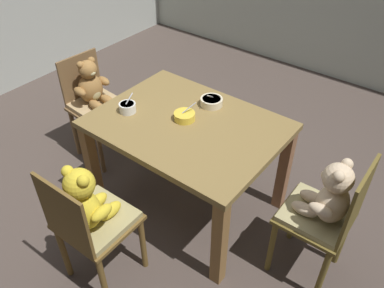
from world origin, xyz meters
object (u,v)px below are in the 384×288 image
(porridge_bowl_white_near_left, at_px, (128,107))
(teddy_chair_near_front, at_px, (88,211))
(teddy_chair_near_left, at_px, (94,95))
(dining_table, at_px, (187,137))
(porridge_bowl_cream_far_center, at_px, (212,102))
(porridge_bowl_yellow_center, at_px, (184,116))
(teddy_chair_near_right, at_px, (327,205))

(porridge_bowl_white_near_left, bearing_deg, teddy_chair_near_front, -62.42)
(teddy_chair_near_front, bearing_deg, teddy_chair_near_left, 46.44)
(teddy_chair_near_left, bearing_deg, teddy_chair_near_front, -37.67)
(dining_table, xyz_separation_m, porridge_bowl_cream_far_center, (0.00, 0.26, 0.14))
(teddy_chair_near_front, height_order, porridge_bowl_yellow_center, teddy_chair_near_front)
(teddy_chair_near_left, xyz_separation_m, porridge_bowl_yellow_center, (0.92, -0.01, 0.19))
(teddy_chair_near_right, distance_m, porridge_bowl_white_near_left, 1.37)
(porridge_bowl_white_near_left, distance_m, porridge_bowl_cream_far_center, 0.56)
(teddy_chair_near_left, relative_size, porridge_bowl_cream_far_center, 5.38)
(teddy_chair_near_right, height_order, porridge_bowl_cream_far_center, teddy_chair_near_right)
(porridge_bowl_cream_far_center, bearing_deg, porridge_bowl_white_near_left, -134.24)
(teddy_chair_near_right, relative_size, teddy_chair_near_left, 1.05)
(teddy_chair_near_front, bearing_deg, dining_table, -4.13)
(teddy_chair_near_right, height_order, porridge_bowl_yellow_center, teddy_chair_near_right)
(dining_table, bearing_deg, teddy_chair_near_front, -92.84)
(porridge_bowl_cream_far_center, bearing_deg, porridge_bowl_yellow_center, -99.21)
(dining_table, height_order, porridge_bowl_yellow_center, porridge_bowl_yellow_center)
(teddy_chair_near_left, relative_size, porridge_bowl_yellow_center, 6.27)
(dining_table, relative_size, porridge_bowl_cream_far_center, 7.40)
(teddy_chair_near_left, bearing_deg, teddy_chair_near_right, 4.38)
(teddy_chair_near_right, xyz_separation_m, porridge_bowl_cream_far_center, (-0.96, 0.25, 0.17))
(teddy_chair_near_front, xyz_separation_m, porridge_bowl_cream_far_center, (0.04, 1.08, 0.17))
(teddy_chair_near_left, height_order, porridge_bowl_yellow_center, teddy_chair_near_left)
(teddy_chair_near_right, distance_m, teddy_chair_near_front, 1.30)
(dining_table, height_order, porridge_bowl_cream_far_center, porridge_bowl_cream_far_center)
(teddy_chair_near_front, relative_size, porridge_bowl_yellow_center, 6.49)
(porridge_bowl_yellow_center, bearing_deg, teddy_chair_near_left, 179.66)
(dining_table, distance_m, teddy_chair_near_front, 0.81)
(dining_table, distance_m, porridge_bowl_white_near_left, 0.44)
(porridge_bowl_white_near_left, relative_size, porridge_bowl_yellow_center, 0.87)
(teddy_chair_near_right, relative_size, porridge_bowl_cream_far_center, 5.67)
(porridge_bowl_yellow_center, bearing_deg, teddy_chair_near_front, -90.18)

